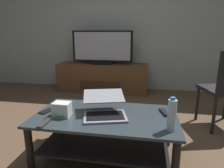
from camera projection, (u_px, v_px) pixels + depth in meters
ground_plane at (99, 158)px, 1.83m from camera, size 7.68×7.68×0.00m
back_wall at (129, 17)px, 3.85m from camera, size 6.40×0.12×2.80m
coffee_table at (106, 128)px, 1.79m from camera, size 1.24×0.68×0.41m
media_cabinet at (103, 77)px, 3.91m from camera, size 1.70×0.52×0.52m
television at (102, 48)px, 3.75m from camera, size 1.13×0.20×0.62m
laptop at (104, 108)px, 1.75m from camera, size 0.45×0.49×0.17m
router_box at (62, 109)px, 1.72m from camera, size 0.14×0.11×0.12m
water_bottle_near at (172, 115)px, 1.46m from camera, size 0.06×0.06×0.25m
cell_phone at (47, 111)px, 1.83m from camera, size 0.11×0.16×0.01m
tv_remote at (164, 112)px, 1.79m from camera, size 0.09×0.17×0.02m
soundbar_remote at (44, 123)px, 1.58m from camera, size 0.05×0.16×0.02m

